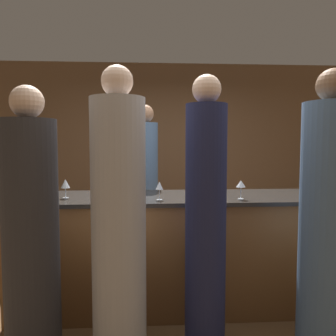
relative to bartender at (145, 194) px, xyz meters
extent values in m
plane|color=brown|center=(0.37, -0.79, -0.93)|extent=(14.00, 14.00, 0.00)
cube|color=brown|center=(0.37, 1.56, 0.47)|extent=(8.00, 0.06, 2.80)
cube|color=brown|center=(0.37, -0.79, -0.43)|extent=(3.06, 0.74, 1.00)
cube|color=black|center=(0.37, -0.79, 0.09)|extent=(3.12, 0.80, 0.04)
cylinder|color=#4C6B93|center=(0.00, 0.00, -0.05)|extent=(0.30, 0.30, 1.75)
sphere|color=#A37556|center=(0.00, 0.00, 0.93)|extent=(0.21, 0.21, 0.21)
cylinder|color=#4C6B93|center=(1.27, -1.64, -0.03)|extent=(0.38, 0.38, 1.79)
sphere|color=brown|center=(1.27, -1.64, 0.97)|extent=(0.22, 0.22, 0.22)
cylinder|color=#2D2D33|center=(-0.76, -1.54, -0.09)|extent=(0.37, 0.37, 1.68)
sphere|color=beige|center=(-0.76, -1.54, 0.86)|extent=(0.22, 0.22, 0.22)
cylinder|color=#1E234C|center=(0.45, -1.49, -0.03)|extent=(0.29, 0.29, 1.79)
sphere|color=beige|center=(0.45, -1.49, 0.96)|extent=(0.20, 0.20, 0.20)
cylinder|color=#B2B2B7|center=(-0.16, -1.59, -0.02)|extent=(0.37, 0.37, 1.81)
sphere|color=beige|center=(-0.16, -1.59, 0.99)|extent=(0.21, 0.21, 0.21)
cylinder|color=black|center=(1.64, -1.08, 0.20)|extent=(0.07, 0.07, 0.19)
cylinder|color=black|center=(1.64, -1.08, 0.33)|extent=(0.03, 0.03, 0.07)
cylinder|color=#19381E|center=(0.66, -0.84, 0.20)|extent=(0.07, 0.07, 0.20)
cylinder|color=#19381E|center=(0.66, -0.84, 0.35)|extent=(0.03, 0.03, 0.08)
cylinder|color=silver|center=(-0.69, -0.87, 0.11)|extent=(0.05, 0.05, 0.00)
cylinder|color=silver|center=(-0.69, -0.87, 0.15)|extent=(0.01, 0.01, 0.09)
cone|color=silver|center=(-0.69, -0.87, 0.23)|extent=(0.08, 0.08, 0.08)
cylinder|color=silver|center=(0.13, -1.01, 0.11)|extent=(0.05, 0.05, 0.00)
cylinder|color=silver|center=(0.13, -1.01, 0.15)|extent=(0.01, 0.01, 0.09)
cone|color=silver|center=(0.13, -1.01, 0.23)|extent=(0.07, 0.07, 0.07)
cylinder|color=silver|center=(0.84, -1.02, 0.11)|extent=(0.05, 0.05, 0.00)
cylinder|color=silver|center=(0.84, -1.02, 0.16)|extent=(0.01, 0.01, 0.10)
cone|color=silver|center=(0.84, -1.02, 0.24)|extent=(0.08, 0.08, 0.06)
camera|label=1|loc=(0.04, -3.78, 0.58)|focal=35.00mm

